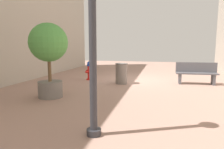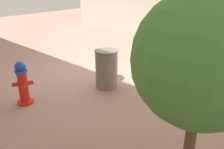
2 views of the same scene
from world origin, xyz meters
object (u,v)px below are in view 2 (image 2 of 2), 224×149
Objects in this scene: bench_near at (158,39)px; trash_bin at (106,69)px; planter_tree at (198,84)px; fire_hydrant at (23,83)px.

bench_near reaches higher than trash_bin.
fire_hydrant is at bearing -91.23° from planter_tree.
planter_tree is 2.65× the size of trash_bin.
fire_hydrant is at bearing -21.22° from trash_bin.
planter_tree is at bearing 88.77° from fire_hydrant.
fire_hydrant is 3.78m from planter_tree.
planter_tree is (5.06, 3.62, 1.07)m from bench_near.
fire_hydrant reaches higher than trash_bin.
trash_bin is (-1.75, 0.68, -0.00)m from fire_hydrant.
fire_hydrant is 1.01× the size of trash_bin.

